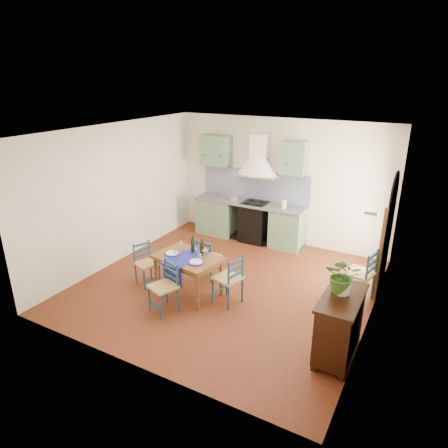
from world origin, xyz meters
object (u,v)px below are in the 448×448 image
(dining_table, at_px, (188,261))
(chair_near, at_px, (165,287))
(sideboard, at_px, (339,324))
(potted_plant, at_px, (343,275))

(dining_table, bearing_deg, chair_near, -92.52)
(dining_table, distance_m, sideboard, 2.75)
(dining_table, bearing_deg, potted_plant, -6.84)
(dining_table, relative_size, chair_near, 1.44)
(dining_table, distance_m, chair_near, 0.67)
(chair_near, bearing_deg, dining_table, 87.48)
(sideboard, bearing_deg, potted_plant, 114.01)
(potted_plant, bearing_deg, sideboard, -65.99)
(chair_near, distance_m, potted_plant, 2.82)
(potted_plant, bearing_deg, chair_near, -173.22)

